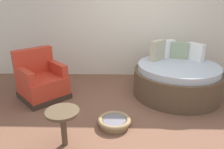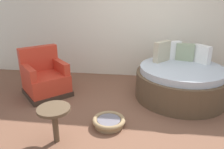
% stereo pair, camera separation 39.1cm
% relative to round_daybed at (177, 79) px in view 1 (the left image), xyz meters
% --- Properties ---
extents(ground_plane, '(8.00, 8.00, 0.02)m').
position_rel_round_daybed_xyz_m(ground_plane, '(-0.87, -0.88, -0.34)').
color(ground_plane, brown).
extents(back_wall, '(8.00, 0.12, 3.09)m').
position_rel_round_daybed_xyz_m(back_wall, '(-0.87, 1.17, 1.22)').
color(back_wall, silver).
rests_on(back_wall, ground_plane).
extents(round_daybed, '(1.71, 1.71, 1.04)m').
position_rel_round_daybed_xyz_m(round_daybed, '(0.00, 0.00, 0.00)').
color(round_daybed, brown).
rests_on(round_daybed, ground_plane).
extents(red_armchair, '(1.13, 1.13, 0.94)m').
position_rel_round_daybed_xyz_m(red_armchair, '(-2.67, -0.20, 0.00)').
color(red_armchair, '#38281E').
rests_on(red_armchair, ground_plane).
extents(pet_basket, '(0.51, 0.51, 0.13)m').
position_rel_round_daybed_xyz_m(pet_basket, '(-1.23, -1.18, -0.26)').
color(pet_basket, '#9E7F56').
rests_on(pet_basket, ground_plane).
extents(side_table, '(0.44, 0.44, 0.52)m').
position_rel_round_daybed_xyz_m(side_table, '(-1.90, -1.65, 0.10)').
color(side_table, brown).
rests_on(side_table, ground_plane).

